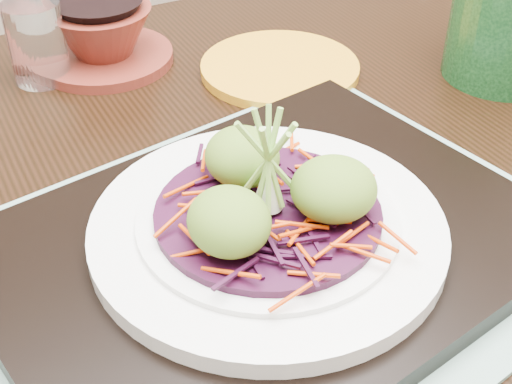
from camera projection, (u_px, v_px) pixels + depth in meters
name	position (u px, v px, depth m)	size (l,w,h in m)	color
dining_table	(192.00, 297.00, 0.68)	(1.31, 0.89, 0.81)	black
placemat	(267.00, 256.00, 0.56)	(0.48, 0.38, 0.00)	gray
serving_tray	(267.00, 245.00, 0.56)	(0.42, 0.31, 0.02)	black
white_plate	(268.00, 227.00, 0.54)	(0.27, 0.27, 0.02)	white
cabbage_bed	(268.00, 213.00, 0.54)	(0.17, 0.17, 0.01)	#340A23
carrot_julienne	(268.00, 205.00, 0.53)	(0.21, 0.21, 0.01)	#C73603
guacamole_scoops	(269.00, 188.00, 0.52)	(0.15, 0.13, 0.05)	#567322
scallion_garnish	(268.00, 164.00, 0.51)	(0.06, 0.06, 0.09)	#80B247
water_glass	(37.00, 42.00, 0.77)	(0.06, 0.06, 0.09)	white
terracotta_bowl_set	(103.00, 39.00, 0.82)	(0.16, 0.16, 0.07)	#5D1F16
yellow_plate	(280.00, 68.00, 0.81)	(0.18, 0.18, 0.01)	orange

